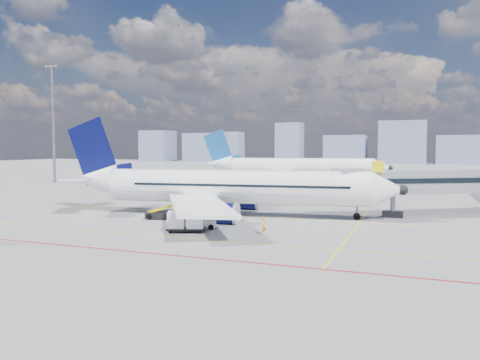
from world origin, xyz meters
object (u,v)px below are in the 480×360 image
object	(u,v)px
baggage_tug	(203,222)
second_aircraft	(293,167)
belt_loader	(167,213)
ramp_worker	(264,226)
main_aircraft	(222,187)
cargo_dolly	(186,221)

from	to	relation	value
baggage_tug	second_aircraft	bearing A→B (deg)	83.89
belt_loader	ramp_worker	world-z (taller)	belt_loader
baggage_tug	main_aircraft	bearing A→B (deg)	88.85
baggage_tug	ramp_worker	world-z (taller)	ramp_worker
second_aircraft	belt_loader	size ratio (longest dim) A/B	6.99
baggage_tug	cargo_dolly	bearing A→B (deg)	-120.24
main_aircraft	baggage_tug	world-z (taller)	main_aircraft
cargo_dolly	ramp_worker	bearing A→B (deg)	-7.15
main_aircraft	belt_loader	distance (m)	6.98
baggage_tug	cargo_dolly	world-z (taller)	cargo_dolly
main_aircraft	ramp_worker	size ratio (longest dim) A/B	26.37
second_aircraft	baggage_tug	bearing A→B (deg)	-91.42
second_aircraft	cargo_dolly	distance (m)	65.03
main_aircraft	cargo_dolly	world-z (taller)	main_aircraft
second_aircraft	ramp_worker	size ratio (longest dim) A/B	28.25
main_aircraft	belt_loader	xyz separation A→B (m)	(-4.46, -4.71, -2.59)
baggage_tug	ramp_worker	bearing A→B (deg)	-18.16
belt_loader	ramp_worker	xyz separation A→B (m)	(12.53, -4.66, 0.12)
main_aircraft	baggage_tug	bearing A→B (deg)	-85.85
main_aircraft	belt_loader	size ratio (longest dim) A/B	6.53
baggage_tug	belt_loader	world-z (taller)	belt_loader
baggage_tug	ramp_worker	size ratio (longest dim) A/B	1.52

